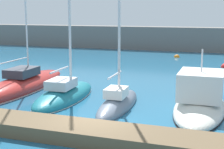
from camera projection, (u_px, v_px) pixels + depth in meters
ground_plane at (96, 129)px, 15.13m from camera, size 120.00×120.00×0.00m
dock_pier at (84, 132)px, 13.90m from camera, size 23.63×1.96×0.58m
breakwater_seawall at (188, 39)px, 44.75m from camera, size 108.00×2.73×3.09m
sailboat_red_nearest at (23, 84)px, 22.72m from camera, size 2.90×10.29×17.45m
sailboat_teal_second at (64, 94)px, 20.29m from camera, size 2.64×7.08×11.63m
sailboat_slate_third at (118, 103)px, 18.51m from camera, size 1.68×6.06×10.70m
motorboat_ivory_fourth at (200, 101)px, 17.92m from camera, size 2.75×7.77×3.62m
mooring_buoy_orange at (177, 57)px, 38.70m from camera, size 0.63×0.63×0.63m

